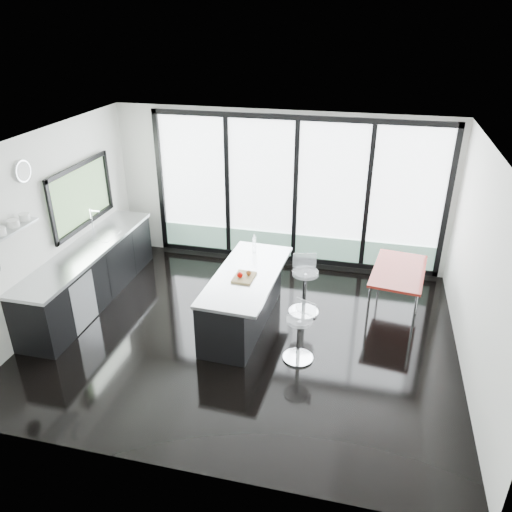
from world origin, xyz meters
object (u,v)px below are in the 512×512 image
(island, at_px, (243,298))
(bar_stool_far, at_px, (304,292))
(red_table, at_px, (396,290))
(bar_stool_near, at_px, (299,339))

(island, height_order, bar_stool_far, island)
(bar_stool_far, distance_m, red_table, 1.45)
(island, xyz_separation_m, bar_stool_near, (0.96, -0.67, -0.11))
(bar_stool_far, bearing_deg, red_table, 3.01)
(island, bearing_deg, bar_stool_near, -35.20)
(bar_stool_near, relative_size, red_table, 0.50)
(island, bearing_deg, bar_stool_far, 29.72)
(island, xyz_separation_m, bar_stool_far, (0.86, 0.49, -0.07))
(bar_stool_far, xyz_separation_m, red_table, (1.38, 0.44, -0.02))
(bar_stool_near, bearing_deg, island, 169.64)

